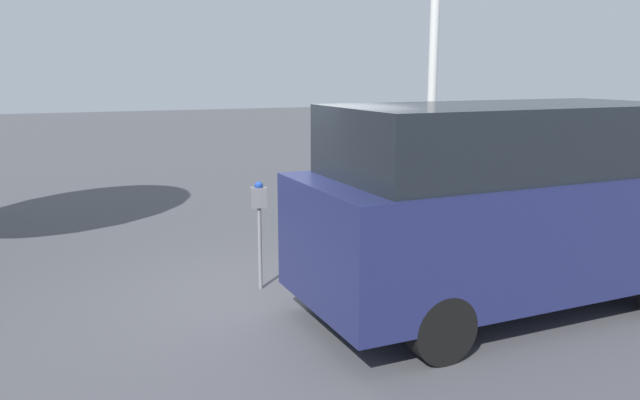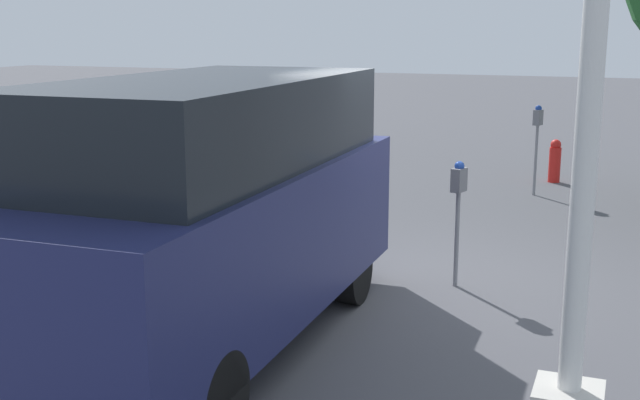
% 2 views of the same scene
% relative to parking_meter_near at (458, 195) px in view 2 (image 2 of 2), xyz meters
% --- Properties ---
extents(ground_plane, '(80.00, 80.00, 0.00)m').
position_rel_parking_meter_near_xyz_m(ground_plane, '(0.16, -0.37, -1.04)').
color(ground_plane, '#4C4C51').
extents(parking_meter_near, '(0.22, 0.16, 1.42)m').
position_rel_parking_meter_near_xyz_m(parking_meter_near, '(0.00, 0.00, 0.00)').
color(parking_meter_near, gray).
rests_on(parking_meter_near, ground).
extents(parking_meter_far, '(0.22, 0.16, 1.54)m').
position_rel_parking_meter_near_xyz_m(parking_meter_far, '(-5.38, 0.22, 0.09)').
color(parking_meter_far, gray).
rests_on(parking_meter_far, ground).
extents(lamp_post, '(0.44, 0.44, 5.68)m').
position_rel_parking_meter_near_xyz_m(lamp_post, '(3.45, 1.46, 0.71)').
color(lamp_post, beige).
rests_on(lamp_post, ground).
extents(parked_van, '(5.08, 2.13, 2.41)m').
position_rel_parking_meter_near_xyz_m(parked_van, '(2.48, -1.75, 0.24)').
color(parked_van, navy).
rests_on(parked_van, ground).
extents(car_distant, '(4.68, 2.01, 1.36)m').
position_rel_parking_meter_near_xyz_m(car_distant, '(-7.94, -7.19, -0.31)').
color(car_distant, black).
rests_on(car_distant, ground).
extents(fire_hydrant, '(0.22, 0.22, 0.80)m').
position_rel_parking_meter_near_xyz_m(fire_hydrant, '(-6.72, 0.42, -0.64)').
color(fire_hydrant, red).
rests_on(fire_hydrant, ground).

